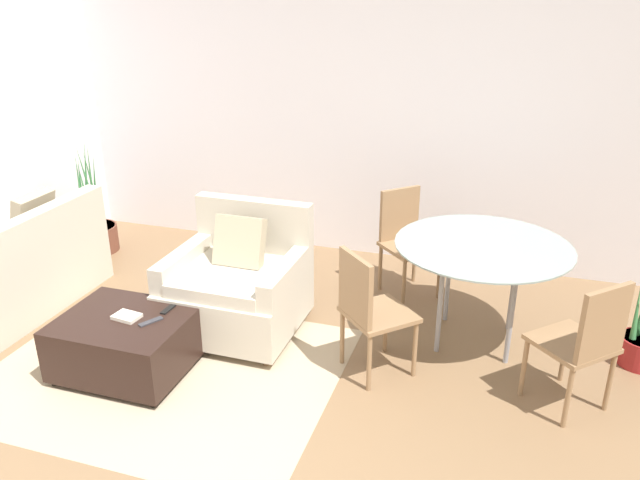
{
  "coord_description": "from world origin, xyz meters",
  "views": [
    {
      "loc": [
        1.4,
        -2.31,
        2.48
      ],
      "look_at": [
        0.11,
        1.72,
        0.75
      ],
      "focal_mm": 35.0,
      "sensor_mm": 36.0,
      "label": 1
    }
  ],
  "objects_px": {
    "tv_remote_primary": "(151,322)",
    "dining_table": "(482,254)",
    "couch": "(3,279)",
    "book_stack": "(127,316)",
    "potted_plant": "(94,229)",
    "dining_chair_near_right": "(585,339)",
    "armchair": "(238,286)",
    "ottoman": "(126,342)",
    "dining_chair_near_left": "(368,306)",
    "dining_chair_far_left": "(405,235)",
    "tv_remote_secondary": "(168,309)"
  },
  "relations": [
    {
      "from": "armchair",
      "to": "dining_chair_far_left",
      "type": "distance_m",
      "value": 1.51
    },
    {
      "from": "ottoman",
      "to": "book_stack",
      "type": "relative_size",
      "value": 4.54
    },
    {
      "from": "couch",
      "to": "tv_remote_primary",
      "type": "xyz_separation_m",
      "value": [
        1.61,
        -0.4,
        0.11
      ]
    },
    {
      "from": "couch",
      "to": "armchair",
      "type": "relative_size",
      "value": 1.84
    },
    {
      "from": "ottoman",
      "to": "book_stack",
      "type": "distance_m",
      "value": 0.2
    },
    {
      "from": "book_stack",
      "to": "dining_chair_near_right",
      "type": "xyz_separation_m",
      "value": [
        2.89,
        0.46,
        0.1
      ]
    },
    {
      "from": "ottoman",
      "to": "dining_table",
      "type": "relative_size",
      "value": 0.68
    },
    {
      "from": "tv_remote_primary",
      "to": "ottoman",
      "type": "bearing_deg",
      "value": -178.8
    },
    {
      "from": "couch",
      "to": "tv_remote_primary",
      "type": "bearing_deg",
      "value": -13.8
    },
    {
      "from": "dining_chair_near_left",
      "to": "ottoman",
      "type": "bearing_deg",
      "value": -163.5
    },
    {
      "from": "couch",
      "to": "dining_table",
      "type": "xyz_separation_m",
      "value": [
        3.64,
        0.74,
        0.4
      ]
    },
    {
      "from": "tv_remote_secondary",
      "to": "armchair",
      "type": "bearing_deg",
      "value": 65.96
    },
    {
      "from": "tv_remote_primary",
      "to": "dining_chair_far_left",
      "type": "bearing_deg",
      "value": 52.81
    },
    {
      "from": "armchair",
      "to": "dining_chair_far_left",
      "type": "height_order",
      "value": "armchair"
    },
    {
      "from": "armchair",
      "to": "potted_plant",
      "type": "relative_size",
      "value": 0.86
    },
    {
      "from": "book_stack",
      "to": "tv_remote_primary",
      "type": "distance_m",
      "value": 0.18
    },
    {
      "from": "armchair",
      "to": "tv_remote_primary",
      "type": "relative_size",
      "value": 5.8
    },
    {
      "from": "tv_remote_primary",
      "to": "armchair",
      "type": "bearing_deg",
      "value": 69.88
    },
    {
      "from": "tv_remote_primary",
      "to": "dining_table",
      "type": "distance_m",
      "value": 2.35
    },
    {
      "from": "tv_remote_primary",
      "to": "couch",
      "type": "bearing_deg",
      "value": 166.2
    },
    {
      "from": "potted_plant",
      "to": "dining_chair_near_left",
      "type": "bearing_deg",
      "value": -22.13
    },
    {
      "from": "potted_plant",
      "to": "dining_chair_near_right",
      "type": "relative_size",
      "value": 1.23
    },
    {
      "from": "book_stack",
      "to": "potted_plant",
      "type": "xyz_separation_m",
      "value": [
        -1.56,
        1.73,
        -0.19
      ]
    },
    {
      "from": "book_stack",
      "to": "dining_table",
      "type": "relative_size",
      "value": 0.15
    },
    {
      "from": "dining_table",
      "to": "dining_chair_near_left",
      "type": "height_order",
      "value": "dining_chair_near_left"
    },
    {
      "from": "armchair",
      "to": "dining_chair_near_left",
      "type": "xyz_separation_m",
      "value": [
        1.09,
        -0.3,
        0.16
      ]
    },
    {
      "from": "dining_chair_near_right",
      "to": "dining_chair_near_left",
      "type": "bearing_deg",
      "value": -180.0
    },
    {
      "from": "couch",
      "to": "ottoman",
      "type": "xyz_separation_m",
      "value": [
        1.4,
        -0.4,
        -0.08
      ]
    },
    {
      "from": "tv_remote_primary",
      "to": "dining_chair_near_right",
      "type": "distance_m",
      "value": 2.75
    },
    {
      "from": "armchair",
      "to": "tv_remote_primary",
      "type": "distance_m",
      "value": 0.81
    },
    {
      "from": "book_stack",
      "to": "dining_chair_near_left",
      "type": "bearing_deg",
      "value": 16.62
    },
    {
      "from": "couch",
      "to": "book_stack",
      "type": "xyz_separation_m",
      "value": [
        1.42,
        -0.4,
        0.12
      ]
    },
    {
      "from": "book_stack",
      "to": "dining_chair_near_left",
      "type": "relative_size",
      "value": 0.21
    },
    {
      "from": "tv_remote_secondary",
      "to": "dining_chair_near_right",
      "type": "bearing_deg",
      "value": 5.91
    },
    {
      "from": "armchair",
      "to": "ottoman",
      "type": "distance_m",
      "value": 0.92
    },
    {
      "from": "ottoman",
      "to": "potted_plant",
      "type": "xyz_separation_m",
      "value": [
        -1.53,
        1.73,
        0.0
      ]
    },
    {
      "from": "potted_plant",
      "to": "dining_table",
      "type": "relative_size",
      "value": 0.88
    },
    {
      "from": "dining_table",
      "to": "dining_chair_near_left",
      "type": "bearing_deg",
      "value": -135.0
    },
    {
      "from": "armchair",
      "to": "dining_chair_near_right",
      "type": "height_order",
      "value": "armchair"
    },
    {
      "from": "book_stack",
      "to": "tv_remote_primary",
      "type": "height_order",
      "value": "book_stack"
    },
    {
      "from": "ottoman",
      "to": "dining_chair_far_left",
      "type": "bearing_deg",
      "value": 48.87
    },
    {
      "from": "couch",
      "to": "dining_table",
      "type": "bearing_deg",
      "value": 11.43
    },
    {
      "from": "dining_chair_near_right",
      "to": "potted_plant",
      "type": "bearing_deg",
      "value": 164.14
    },
    {
      "from": "tv_remote_secondary",
      "to": "dining_chair_near_left",
      "type": "distance_m",
      "value": 1.38
    },
    {
      "from": "couch",
      "to": "potted_plant",
      "type": "distance_m",
      "value": 1.34
    },
    {
      "from": "couch",
      "to": "dining_chair_near_left",
      "type": "height_order",
      "value": "couch"
    },
    {
      "from": "armchair",
      "to": "potted_plant",
      "type": "distance_m",
      "value": 2.24
    },
    {
      "from": "dining_table",
      "to": "dining_chair_near_right",
      "type": "height_order",
      "value": "dining_chair_near_right"
    },
    {
      "from": "armchair",
      "to": "potted_plant",
      "type": "xyz_separation_m",
      "value": [
        -2.02,
        0.96,
        -0.13
      ]
    },
    {
      "from": "book_stack",
      "to": "potted_plant",
      "type": "height_order",
      "value": "potted_plant"
    }
  ]
}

